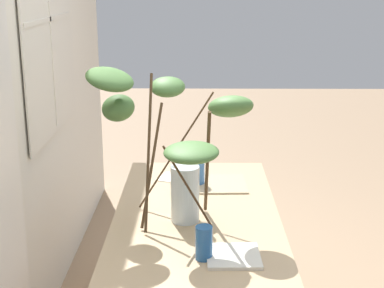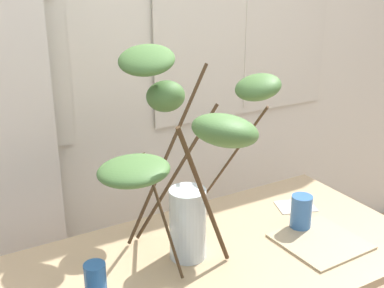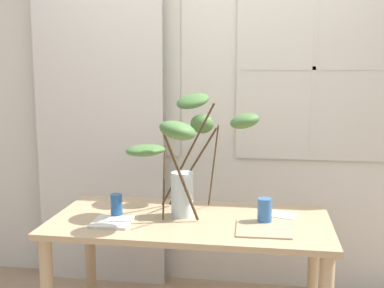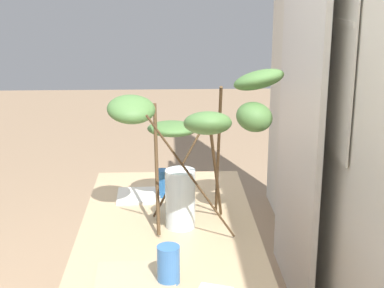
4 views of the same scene
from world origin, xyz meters
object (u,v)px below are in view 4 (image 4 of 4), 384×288
at_px(drinking_glass_blue_right, 168,264).
at_px(vase_with_branches, 194,136).
at_px(dining_table, 169,256).
at_px(drinking_glass_blue_left, 162,183).
at_px(plate_square_right, 135,281).
at_px(plate_square_left, 139,196).

bearing_deg(drinking_glass_blue_right, vase_with_branches, 166.24).
relative_size(dining_table, drinking_glass_blue_right, 11.41).
distance_m(vase_with_branches, drinking_glass_blue_left, 0.53).
xyz_separation_m(vase_with_branches, drinking_glass_blue_left, (-0.38, -0.14, -0.33)).
relative_size(vase_with_branches, drinking_glass_blue_right, 5.74).
relative_size(vase_with_branches, drinking_glass_blue_left, 5.85).
relative_size(drinking_glass_blue_right, plate_square_right, 0.48).
height_order(dining_table, drinking_glass_blue_left, drinking_glass_blue_left).
xyz_separation_m(dining_table, drinking_glass_blue_left, (-0.41, -0.03, 0.18)).
bearing_deg(plate_square_left, dining_table, 19.39).
xyz_separation_m(drinking_glass_blue_right, plate_square_left, (-0.81, -0.14, -0.06)).
height_order(dining_table, drinking_glass_blue_right, drinking_glass_blue_right).
bearing_deg(dining_table, vase_with_branches, 106.23).
relative_size(drinking_glass_blue_left, plate_square_right, 0.47).
bearing_deg(vase_with_branches, plate_square_right, -27.16).
xyz_separation_m(drinking_glass_blue_right, plate_square_right, (-0.01, -0.12, -0.06)).
relative_size(drinking_glass_blue_left, drinking_glass_blue_right, 0.98).
xyz_separation_m(dining_table, drinking_glass_blue_right, (0.41, -0.00, 0.18)).
bearing_deg(dining_table, plate_square_right, -15.96).
bearing_deg(vase_with_branches, drinking_glass_blue_right, -13.76).
height_order(dining_table, vase_with_branches, vase_with_branches).
bearing_deg(drinking_glass_blue_right, dining_table, 179.98).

